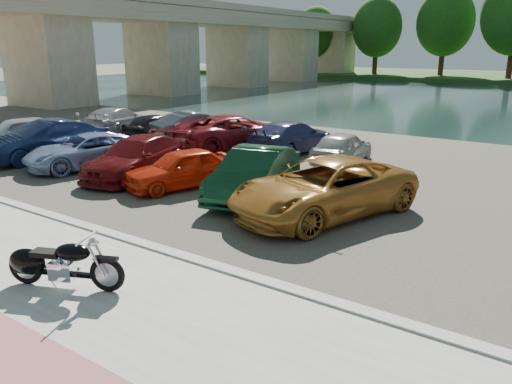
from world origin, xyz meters
TOP-DOWN VIEW (x-y plane):
  - ground at (0.00, 0.00)m, footprint 200.00×200.00m
  - promenade at (0.00, -1.00)m, footprint 60.00×6.00m
  - kerb at (0.00, 2.00)m, footprint 60.00×0.30m
  - parking_lot at (0.00, 11.00)m, footprint 60.00×18.00m
  - river at (0.00, 40.00)m, footprint 120.00×40.00m
  - bridge at (-28.00, 41.02)m, footprint 7.00×56.00m
  - motorcycle at (-0.74, -0.37)m, footprint 2.20×1.16m
  - car_0 at (-13.42, 6.49)m, footprint 3.02×4.70m
  - car_1 at (-10.90, 6.18)m, footprint 2.37×4.89m
  - car_2 at (-8.47, 6.25)m, footprint 3.28×4.90m
  - car_3 at (-5.92, 6.40)m, footprint 2.71×4.92m
  - car_4 at (-3.65, 6.21)m, footprint 2.61×3.95m
  - car_5 at (-1.08, 6.64)m, footprint 2.54×4.67m
  - car_6 at (1.37, 6.33)m, footprint 4.11×5.94m
  - car_7 at (-13.57, 12.04)m, footprint 3.22×5.03m
  - car_8 at (-10.84, 12.16)m, footprint 1.69×3.75m
  - car_9 at (-8.55, 12.63)m, footprint 2.85×4.58m
  - car_10 at (-6.10, 12.37)m, footprint 4.21×5.88m
  - car_11 at (-3.54, 12.92)m, footprint 2.30×4.84m
  - car_12 at (-0.89, 12.30)m, footprint 1.80×3.82m

SIDE VIEW (x-z plane):
  - ground at x=0.00m, z-range 0.00..0.00m
  - river at x=0.00m, z-range 0.00..0.00m
  - parking_lot at x=0.00m, z-range 0.00..0.04m
  - promenade at x=0.00m, z-range 0.00..0.10m
  - kerb at x=0.00m, z-range 0.00..0.14m
  - motorcycle at x=-0.74m, z-range 0.04..1.09m
  - car_8 at x=-10.84m, z-range 0.04..1.29m
  - car_2 at x=-8.47m, z-range 0.04..1.29m
  - car_4 at x=-3.65m, z-range 0.04..1.29m
  - car_12 at x=-0.89m, z-range 0.04..1.30m
  - car_3 at x=-5.92m, z-range 0.04..1.39m
  - car_7 at x=-13.57m, z-range 0.04..1.40m
  - car_11 at x=-3.54m, z-range 0.04..1.40m
  - car_9 at x=-8.55m, z-range 0.04..1.46m
  - car_5 at x=-1.08m, z-range 0.04..1.50m
  - car_10 at x=-6.10m, z-range 0.04..1.53m
  - car_0 at x=-13.42m, z-range 0.04..1.53m
  - car_6 at x=1.37m, z-range 0.04..1.55m
  - car_1 at x=-10.90m, z-range 0.04..1.58m
  - bridge at x=-28.00m, z-range 1.24..9.79m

